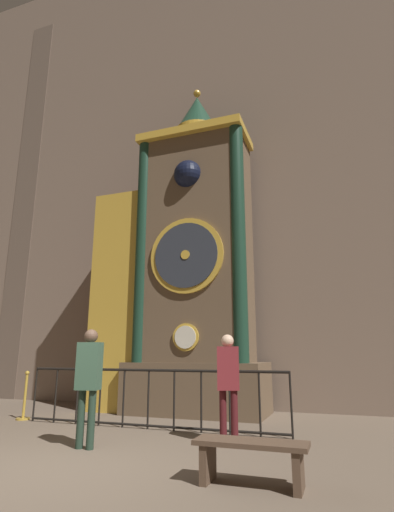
{
  "coord_description": "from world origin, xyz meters",
  "views": [
    {
      "loc": [
        3.38,
        -4.22,
        1.32
      ],
      "look_at": [
        0.1,
        4.85,
        3.7
      ],
      "focal_mm": 28.0,
      "sensor_mm": 36.0,
      "label": 1
    }
  ],
  "objects_px": {
    "clock_tower": "(180,267)",
    "visitor_far": "(228,377)",
    "visitor_near": "(89,375)",
    "visitor_bench": "(251,454)",
    "stanchion_post": "(24,404)"
  },
  "relations": [
    {
      "from": "stanchion_post",
      "to": "visitor_near",
      "type": "bearing_deg",
      "value": -33.02
    },
    {
      "from": "clock_tower",
      "to": "stanchion_post",
      "type": "bearing_deg",
      "value": -143.92
    },
    {
      "from": "stanchion_post",
      "to": "visitor_far",
      "type": "bearing_deg",
      "value": -9.56
    },
    {
      "from": "visitor_near",
      "to": "visitor_bench",
      "type": "height_order",
      "value": "visitor_near"
    },
    {
      "from": "visitor_near",
      "to": "visitor_far",
      "type": "bearing_deg",
      "value": 17.85
    },
    {
      "from": "visitor_far",
      "to": "visitor_bench",
      "type": "bearing_deg",
      "value": -84.99
    },
    {
      "from": "visitor_far",
      "to": "visitor_bench",
      "type": "xyz_separation_m",
      "value": [
        0.75,
        -1.86,
        -0.67
      ]
    },
    {
      "from": "clock_tower",
      "to": "visitor_near",
      "type": "relative_size",
      "value": 5.0
    },
    {
      "from": "visitor_near",
      "to": "visitor_far",
      "type": "height_order",
      "value": "visitor_near"
    },
    {
      "from": "visitor_bench",
      "to": "stanchion_post",
      "type": "bearing_deg",
      "value": 153.92
    },
    {
      "from": "clock_tower",
      "to": "visitor_near",
      "type": "bearing_deg",
      "value": -88.61
    },
    {
      "from": "visitor_near",
      "to": "visitor_bench",
      "type": "distance_m",
      "value": 2.84
    },
    {
      "from": "visitor_far",
      "to": "visitor_bench",
      "type": "relative_size",
      "value": 1.37
    },
    {
      "from": "clock_tower",
      "to": "visitor_far",
      "type": "distance_m",
      "value": 4.18
    },
    {
      "from": "visitor_far",
      "to": "clock_tower",
      "type": "bearing_deg",
      "value": 108.51
    }
  ]
}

